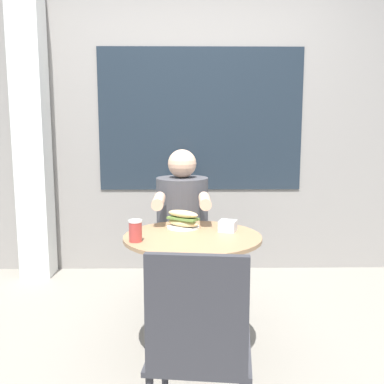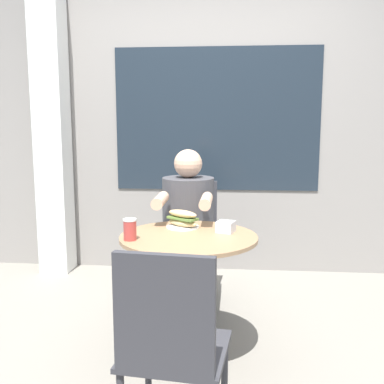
{
  "view_description": "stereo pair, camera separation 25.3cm",
  "coord_description": "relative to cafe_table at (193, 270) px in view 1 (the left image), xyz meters",
  "views": [
    {
      "loc": [
        -0.04,
        -2.3,
        1.3
      ],
      "look_at": [
        0.0,
        0.2,
        0.91
      ],
      "focal_mm": 42.0,
      "sensor_mm": 36.0,
      "label": 1
    },
    {
      "loc": [
        0.22,
        -2.29,
        1.3
      ],
      "look_at": [
        0.0,
        0.2,
        0.91
      ],
      "focal_mm": 42.0,
      "sensor_mm": 36.0,
      "label": 2
    }
  ],
  "objects": [
    {
      "name": "napkin_box",
      "position": [
        0.19,
        0.09,
        0.22
      ],
      "size": [
        0.11,
        0.11,
        0.06
      ],
      "rotation": [
        0.0,
        0.0,
        -0.32
      ],
      "color": "silver",
      "rests_on": "cafe_table"
    },
    {
      "name": "cafe_table",
      "position": [
        0.0,
        0.0,
        0.0
      ],
      "size": [
        0.73,
        0.73,
        0.71
      ],
      "color": "#997551",
      "rests_on": "ground_plane"
    },
    {
      "name": "sandwich_on_plate",
      "position": [
        -0.05,
        0.18,
        0.23
      ],
      "size": [
        0.2,
        0.19,
        0.1
      ],
      "rotation": [
        0.0,
        0.0,
        -0.59
      ],
      "color": "white",
      "rests_on": "cafe_table"
    },
    {
      "name": "ground_plane",
      "position": [
        0.0,
        0.0,
        -0.52
      ],
      "size": [
        8.0,
        8.0,
        0.0
      ],
      "primitive_type": "plane",
      "color": "gray"
    },
    {
      "name": "storefront_wall",
      "position": [
        0.0,
        1.62,
        0.88
      ],
      "size": [
        8.0,
        0.09,
        2.8
      ],
      "color": "gray",
      "rests_on": "ground_plane"
    },
    {
      "name": "empty_chair_across",
      "position": [
        0.01,
        -0.8,
        0.0
      ],
      "size": [
        0.42,
        0.42,
        0.87
      ],
      "rotation": [
        0.0,
        0.0,
        -0.11
      ],
      "color": "#333338",
      "rests_on": "ground_plane"
    },
    {
      "name": "seated_diner",
      "position": [
        -0.06,
        0.55,
        -0.03
      ],
      "size": [
        0.34,
        0.61,
        1.12
      ],
      "rotation": [
        0.0,
        0.0,
        3.14
      ],
      "color": "#424247",
      "rests_on": "ground_plane"
    },
    {
      "name": "lattice_pillar",
      "position": [
        -1.3,
        1.43,
        0.68
      ],
      "size": [
        0.25,
        0.25,
        2.4
      ],
      "color": "silver",
      "rests_on": "ground_plane"
    },
    {
      "name": "drink_cup",
      "position": [
        -0.29,
        -0.12,
        0.24
      ],
      "size": [
        0.07,
        0.07,
        0.11
      ],
      "color": "#B73D38",
      "rests_on": "cafe_table"
    },
    {
      "name": "diner_chair",
      "position": [
        -0.06,
        0.89,
        0.0
      ],
      "size": [
        0.38,
        0.38,
        0.87
      ],
      "rotation": [
        0.0,
        0.0,
        3.14
      ],
      "color": "#333338",
      "rests_on": "ground_plane"
    }
  ]
}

